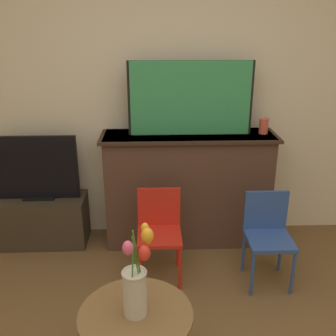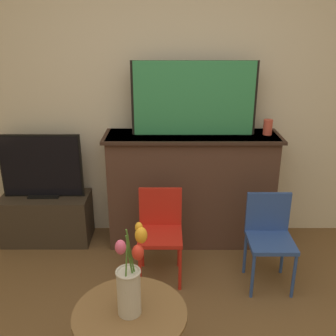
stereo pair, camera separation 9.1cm
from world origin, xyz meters
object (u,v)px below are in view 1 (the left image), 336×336
(tv_monitor, at_px, (37,169))
(painting, at_px, (190,98))
(chair_red, at_px, (159,228))
(vase_tulips, at_px, (136,283))
(chair_blue, at_px, (268,231))

(tv_monitor, bearing_deg, painting, 0.30)
(chair_red, height_order, vase_tulips, vase_tulips)
(vase_tulips, bearing_deg, chair_blue, 44.59)
(painting, bearing_deg, chair_blue, -48.36)
(chair_blue, relative_size, vase_tulips, 1.37)
(tv_monitor, height_order, vase_tulips, vase_tulips)
(chair_blue, bearing_deg, chair_red, 173.92)
(painting, relative_size, vase_tulips, 1.99)
(tv_monitor, distance_m, chair_blue, 1.95)
(painting, xyz_separation_m, tv_monitor, (-1.29, -0.01, -0.59))
(chair_blue, bearing_deg, vase_tulips, -135.41)
(tv_monitor, xyz_separation_m, chair_red, (1.03, -0.51, -0.30))
(chair_blue, height_order, vase_tulips, vase_tulips)
(painting, distance_m, tv_monitor, 1.42)
(painting, bearing_deg, vase_tulips, -104.52)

